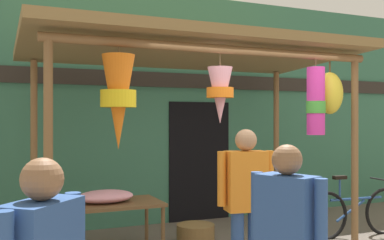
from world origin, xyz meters
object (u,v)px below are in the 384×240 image
at_px(display_table, 113,207).
at_px(shopper_by_bananas, 287,238).
at_px(parked_bicycle, 356,213).
at_px(wicker_basket_by_table, 196,234).
at_px(folding_chair, 284,222).
at_px(flower_heap_on_table, 107,196).
at_px(vendor_in_orange, 246,195).

height_order(display_table, shopper_by_bananas, shopper_by_bananas).
bearing_deg(parked_bicycle, wicker_basket_by_table, 165.97).
bearing_deg(parked_bicycle, folding_chair, -158.89).
distance_m(display_table, shopper_by_bananas, 3.14).
xyz_separation_m(flower_heap_on_table, shopper_by_bananas, (0.53, -3.09, 0.16)).
height_order(wicker_basket_by_table, parked_bicycle, parked_bicycle).
relative_size(display_table, flower_heap_on_table, 1.72).
distance_m(folding_chair, parked_bicycle, 1.85).
distance_m(flower_heap_on_table, parked_bicycle, 3.60).
relative_size(folding_chair, wicker_basket_by_table, 1.61).
height_order(display_table, folding_chair, folding_chair).
height_order(folding_chair, shopper_by_bananas, shopper_by_bananas).
height_order(flower_heap_on_table, shopper_by_bananas, shopper_by_bananas).
distance_m(parked_bicycle, shopper_by_bananas, 3.97).
relative_size(display_table, folding_chair, 1.44).
xyz_separation_m(folding_chair, wicker_basket_by_table, (-0.58, 1.24, -0.37)).
xyz_separation_m(flower_heap_on_table, folding_chair, (1.82, -1.21, -0.23)).
xyz_separation_m(display_table, shopper_by_bananas, (0.46, -3.09, 0.30)).
relative_size(wicker_basket_by_table, shopper_by_bananas, 0.34).
bearing_deg(wicker_basket_by_table, display_table, -178.43).
relative_size(display_table, vendor_in_orange, 0.75).
height_order(folding_chair, wicker_basket_by_table, folding_chair).
relative_size(wicker_basket_by_table, parked_bicycle, 0.30).
distance_m(flower_heap_on_table, wicker_basket_by_table, 1.37).
distance_m(flower_heap_on_table, shopper_by_bananas, 3.14).
bearing_deg(parked_bicycle, flower_heap_on_table, 171.19).
bearing_deg(display_table, parked_bicycle, -8.92).
distance_m(wicker_basket_by_table, shopper_by_bananas, 3.29).
bearing_deg(folding_chair, flower_heap_on_table, 146.30).
bearing_deg(flower_heap_on_table, wicker_basket_by_table, 1.26).
distance_m(vendor_in_orange, shopper_by_bananas, 1.44).
xyz_separation_m(display_table, folding_chair, (1.74, -1.21, -0.09)).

